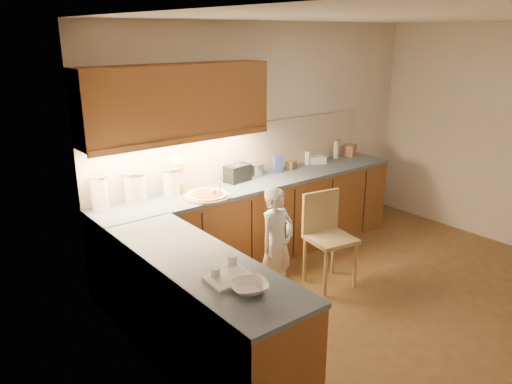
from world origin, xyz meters
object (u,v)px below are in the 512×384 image
child (277,245)px  oil_jug (177,177)px  toaster (238,173)px  wooden_chair (326,232)px  pizza_on_board (207,195)px

child → oil_jug: 1.23m
toaster → child: bearing=-113.2°
wooden_chair → toaster: (-0.37, 1.01, 0.46)m
pizza_on_board → wooden_chair: bearing=-38.6°
child → wooden_chair: (0.62, -0.05, -0.01)m
oil_jug → toaster: (0.72, -0.05, -0.08)m
child → wooden_chair: bearing=-12.6°
pizza_on_board → oil_jug: size_ratio=1.25×
child → pizza_on_board: bearing=106.4°
oil_jug → child: bearing=-65.0°
wooden_chair → oil_jug: 1.61m
oil_jug → wooden_chair: bearing=-44.1°
child → oil_jug: oil_jug is taller
child → oil_jug: (-0.47, 1.01, 0.52)m
wooden_chair → oil_jug: oil_jug is taller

